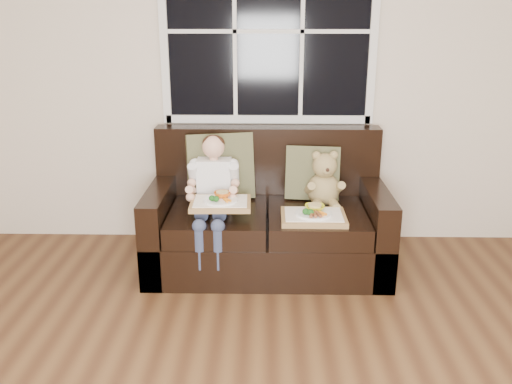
{
  "coord_description": "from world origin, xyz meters",
  "views": [
    {
      "loc": [
        0.04,
        -1.7,
        1.78
      ],
      "look_at": [
        -0.03,
        1.85,
        0.6
      ],
      "focal_mm": 38.0,
      "sensor_mm": 36.0,
      "label": 1
    }
  ],
  "objects_px": {
    "tray_left": "(221,202)",
    "tray_right": "(313,215)",
    "loveseat": "(267,222)",
    "child": "(213,186)",
    "teddy_bear": "(324,183)"
  },
  "relations": [
    {
      "from": "loveseat",
      "to": "child",
      "type": "distance_m",
      "value": 0.51
    },
    {
      "from": "tray_right",
      "to": "loveseat",
      "type": "bearing_deg",
      "value": 136.29
    },
    {
      "from": "teddy_bear",
      "to": "tray_left",
      "type": "distance_m",
      "value": 0.79
    },
    {
      "from": "child",
      "to": "teddy_bear",
      "type": "distance_m",
      "value": 0.8
    },
    {
      "from": "tray_left",
      "to": "teddy_bear",
      "type": "bearing_deg",
      "value": 22.37
    },
    {
      "from": "child",
      "to": "tray_left",
      "type": "relative_size",
      "value": 1.94
    },
    {
      "from": "tray_right",
      "to": "child",
      "type": "bearing_deg",
      "value": 165.39
    },
    {
      "from": "loveseat",
      "to": "child",
      "type": "height_order",
      "value": "child"
    },
    {
      "from": "tray_right",
      "to": "tray_left",
      "type": "bearing_deg",
      "value": -179.43
    },
    {
      "from": "child",
      "to": "teddy_bear",
      "type": "bearing_deg",
      "value": 9.43
    },
    {
      "from": "child",
      "to": "teddy_bear",
      "type": "height_order",
      "value": "child"
    },
    {
      "from": "loveseat",
      "to": "child",
      "type": "xyz_separation_m",
      "value": [
        -0.38,
        -0.12,
        0.32
      ]
    },
    {
      "from": "teddy_bear",
      "to": "tray_left",
      "type": "height_order",
      "value": "teddy_bear"
    },
    {
      "from": "loveseat",
      "to": "child",
      "type": "bearing_deg",
      "value": -163.15
    },
    {
      "from": "tray_left",
      "to": "tray_right",
      "type": "bearing_deg",
      "value": -1.17
    }
  ]
}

